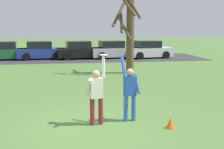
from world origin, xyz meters
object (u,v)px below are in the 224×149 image
(person_defender, at_px, (130,90))
(parked_car_blue, at_px, (41,51))
(frisbee_disc, at_px, (103,55))
(bare_tree_tall, at_px, (129,31))
(person_catcher, at_px, (96,93))
(parked_car_white, at_px, (149,50))
(parked_car_silver, at_px, (113,50))
(parked_car_green, at_px, (5,51))
(parked_car_black, at_px, (80,51))
(field_cone_orange, at_px, (171,123))

(person_defender, bearing_deg, parked_car_blue, -85.67)
(person_defender, relative_size, frisbee_disc, 8.47)
(frisbee_disc, bearing_deg, bare_tree_tall, 73.21)
(person_catcher, bearing_deg, parked_car_white, 59.60)
(person_defender, distance_m, parked_car_silver, 17.44)
(frisbee_disc, bearing_deg, parked_car_green, 110.13)
(parked_car_green, xyz_separation_m, bare_tree_tall, (9.14, -8.63, 1.87))
(parked_car_silver, bearing_deg, person_defender, -104.30)
(person_catcher, height_order, parked_car_white, person_catcher)
(person_defender, height_order, frisbee_disc, frisbee_disc)
(person_catcher, bearing_deg, parked_car_green, 100.09)
(frisbee_disc, relative_size, bare_tree_tall, 0.05)
(person_defender, height_order, bare_tree_tall, bare_tree_tall)
(frisbee_disc, distance_m, parked_car_green, 18.77)
(parked_car_white, bearing_deg, parked_car_black, 169.82)
(frisbee_disc, distance_m, parked_car_blue, 18.00)
(frisbee_disc, bearing_deg, field_cone_orange, -20.02)
(parked_car_black, bearing_deg, person_defender, -94.30)
(parked_car_silver, relative_size, parked_car_white, 1.00)
(frisbee_disc, xyz_separation_m, field_cone_orange, (1.86, -0.68, -1.93))
(frisbee_disc, height_order, bare_tree_tall, bare_tree_tall)
(frisbee_disc, relative_size, parked_car_white, 0.06)
(bare_tree_tall, xyz_separation_m, field_cone_orange, (-0.84, -9.63, -2.44))
(bare_tree_tall, bearing_deg, parked_car_black, 107.76)
(parked_car_white, xyz_separation_m, field_cone_orange, (-4.48, -17.69, -0.57))
(person_defender, distance_m, parked_car_white, 17.75)
(person_catcher, height_order, bare_tree_tall, bare_tree_tall)
(parked_car_silver, height_order, parked_car_white, same)
(person_defender, bearing_deg, parked_car_white, -117.44)
(person_catcher, relative_size, parked_car_green, 0.48)
(parked_car_black, bearing_deg, field_cone_orange, -91.18)
(person_catcher, xyz_separation_m, parked_car_white, (6.56, 17.05, -0.25))
(parked_car_silver, bearing_deg, parked_car_black, 174.37)
(person_defender, bearing_deg, parked_car_black, -96.63)
(person_defender, relative_size, field_cone_orange, 6.38)
(person_catcher, height_order, parked_car_blue, person_catcher)
(bare_tree_tall, bearing_deg, person_defender, -101.98)
(person_catcher, distance_m, bare_tree_tall, 9.59)
(parked_car_black, bearing_deg, parked_car_green, 171.01)
(parked_car_silver, bearing_deg, parked_car_white, -14.31)
(parked_car_green, distance_m, parked_car_white, 12.79)
(person_defender, bearing_deg, parked_car_green, -76.72)
(parked_car_blue, height_order, field_cone_orange, parked_car_blue)
(person_defender, height_order, parked_car_silver, person_defender)
(parked_car_green, relative_size, parked_car_black, 1.00)
(person_catcher, xyz_separation_m, field_cone_orange, (2.08, -0.64, -0.82))
(person_catcher, xyz_separation_m, parked_car_silver, (3.26, 17.47, -0.25))
(parked_car_blue, distance_m, parked_car_black, 3.45)
(parked_car_blue, xyz_separation_m, parked_car_white, (9.77, -0.61, 0.00))
(frisbee_disc, xyz_separation_m, parked_car_silver, (3.04, 17.43, -1.37))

